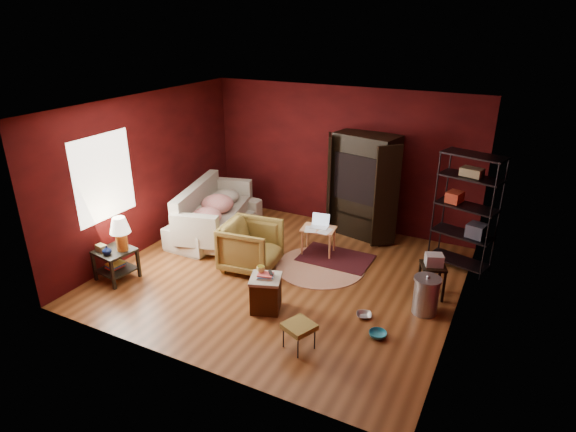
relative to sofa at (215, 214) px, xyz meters
name	(u,v)px	position (x,y,z in m)	size (l,w,h in m)	color
room	(280,197)	(1.91, -0.89, 0.97)	(5.54, 5.04, 2.84)	brown
sofa	(215,214)	(0.00, 0.00, 0.00)	(2.19, 0.64, 0.86)	#AEA696
armchair	(251,244)	(1.35, -0.88, 0.03)	(0.88, 0.83, 0.91)	black
pet_bowl_steel	(364,310)	(3.55, -1.41, -0.32)	(0.22, 0.05, 0.22)	#B1B4B8
pet_bowl_turquoise	(378,329)	(3.87, -1.77, -0.31)	(0.24, 0.08, 0.24)	teal
vase	(107,250)	(-0.40, -2.36, 0.16)	(0.15, 0.15, 0.15)	#0D1A44
mug	(261,268)	(2.11, -1.85, 0.23)	(0.12, 0.09, 0.12)	#EAE572
side_table	(118,243)	(-0.36, -2.16, 0.22)	(0.62, 0.62, 1.08)	black
sofa_cushions	(212,213)	(-0.03, -0.06, 0.03)	(1.41, 2.37, 0.93)	#AEA696
hamper	(266,293)	(2.20, -1.87, -0.15)	(0.56, 0.56, 0.61)	#482410
footstool	(299,327)	(3.02, -2.46, -0.11)	(0.47, 0.47, 0.37)	black
rug_round	(320,266)	(2.39, -0.32, -0.42)	(1.61, 1.61, 0.01)	beige
rug_oriental	(336,258)	(2.52, 0.09, -0.41)	(1.26, 0.84, 0.01)	#50151C
laptop_desk	(319,231)	(2.15, 0.14, 0.02)	(0.64, 0.53, 0.73)	#FFB074
tv_armoire	(364,184)	(2.56, 1.30, 0.62)	(1.55, 1.04, 2.01)	black
wire_shelving	(467,207)	(4.52, 0.78, 0.67)	(1.06, 0.67, 2.01)	black
small_stand	(433,265)	(4.28, -0.41, 0.11)	(0.47, 0.47, 0.72)	black
trash_can	(426,295)	(4.30, -0.90, -0.14)	(0.44, 0.44, 0.62)	#9D9EA4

